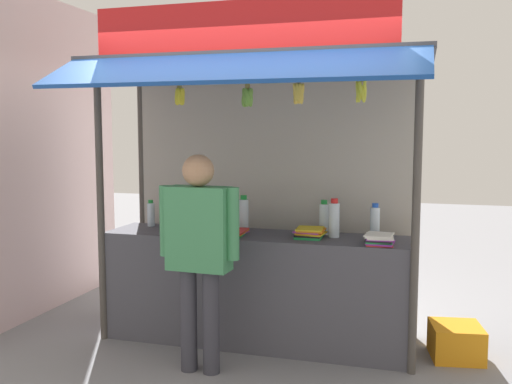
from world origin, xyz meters
The scene contains 20 objects.
ground_plane centered at (0.00, 0.00, 0.00)m, with size 20.00×20.00×0.00m, color gray.
stall_counter centered at (0.00, 0.00, 0.45)m, with size 2.51×0.57×0.91m, color #4C4C56.
stall_structure centered at (0.00, 0.13, 1.61)m, with size 2.71×1.47×2.68m.
water_bottle_center centered at (0.63, 0.06, 1.05)m, with size 0.09×0.09×0.31m.
water_bottle_front_right centered at (-1.01, 0.14, 1.02)m, with size 0.07×0.07×0.24m.
water_bottle_back_left centered at (0.94, 0.15, 1.03)m, with size 0.08×0.08×0.27m.
water_bottle_back_right centered at (-0.31, 0.13, 1.05)m, with size 0.09×0.09×0.31m.
water_bottle_rear_center centered at (0.53, 0.16, 1.04)m, with size 0.08×0.08×0.28m.
water_bottle_front_left centered at (-0.16, 0.16, 1.05)m, with size 0.08×0.08×0.30m.
magazine_stack_mid_left centered at (0.45, -0.02, 0.95)m, with size 0.24×0.26×0.08m.
magazine_stack_mid_right centered at (-0.60, -0.13, 0.93)m, with size 0.26×0.28×0.06m.
magazine_stack_far_left centered at (-0.19, -0.07, 0.93)m, with size 0.26×0.31×0.04m.
magazine_stack_right centered at (1.00, -0.14, 0.95)m, with size 0.22×0.26×0.08m.
banana_bunch_inner_right centered at (0.05, -0.38, 2.00)m, with size 0.10×0.10×0.28m.
banana_bunch_leftmost centered at (-0.49, -0.38, 2.01)m, with size 0.09×0.09×0.25m.
banana_bunch_rightmost centered at (0.87, -0.38, 2.03)m, with size 0.09×0.09×0.25m.
banana_bunch_inner_left centered at (0.43, -0.39, 2.02)m, with size 0.11×0.10×0.26m.
vendor_person centered at (-0.23, -0.68, 0.95)m, with size 0.60×0.23×1.59m.
plastic_crate centered at (1.58, 0.10, 0.13)m, with size 0.37×0.37×0.26m, color orange.
neighbour_wall centered at (-2.28, 0.30, 1.51)m, with size 0.20×2.40×3.02m, color beige.
Camera 1 is at (1.27, -4.40, 1.74)m, focal length 39.86 mm.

